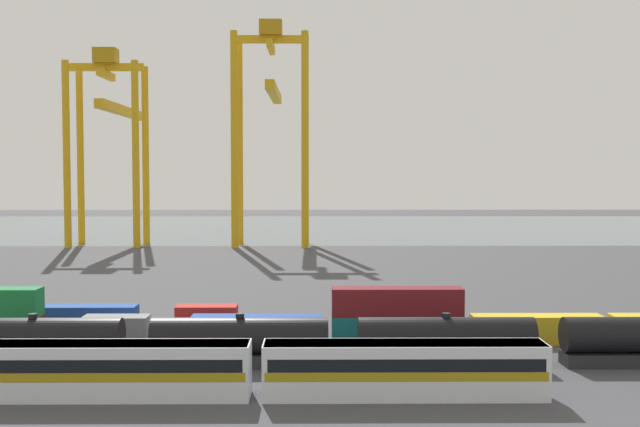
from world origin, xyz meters
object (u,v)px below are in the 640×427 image
Objects in this scene: freight_tank_row at (343,341)px; shipping_container_12 at (76,319)px; passenger_train at (108,368)px; gantry_crane_central at (272,112)px; gantry_crane_west at (111,127)px.

freight_tank_row is 5.38× the size of shipping_container_12.
passenger_train is at bearing -67.76° from shipping_container_12.
freight_tank_row reaches higher than shipping_container_12.
gantry_crane_central reaches higher than shipping_container_12.
shipping_container_12 is 97.62m from gantry_crane_central.
freight_tank_row is (16.86, 8.74, -0.07)m from passenger_train.
shipping_container_12 is 0.29× the size of gantry_crane_west.
freight_tank_row is 1.35× the size of gantry_crane_central.
shipping_container_12 is 0.25× the size of gantry_crane_central.
gantry_crane_west is at bearing 102.47° from shipping_container_12.
freight_tank_row is at bearing -28.02° from shipping_container_12.
passenger_train is at bearing -152.61° from freight_tank_row.
gantry_crane_central is (35.25, -0.91, 3.17)m from gantry_crane_west.
gantry_crane_west reaches higher than shipping_container_12.
passenger_train is 0.95× the size of freight_tank_row.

